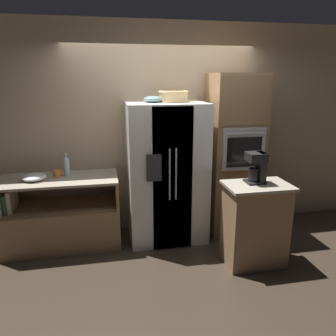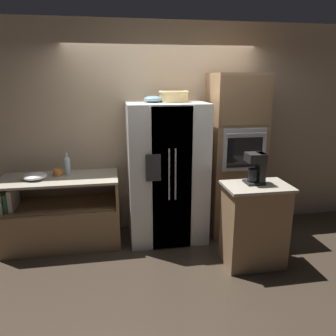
{
  "view_description": "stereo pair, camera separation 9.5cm",
  "coord_description": "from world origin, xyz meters",
  "px_view_note": "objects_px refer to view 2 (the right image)",
  "views": [
    {
      "loc": [
        -0.77,
        -3.95,
        2.09
      ],
      "look_at": [
        0.0,
        -0.04,
        0.99
      ],
      "focal_mm": 35.0,
      "sensor_mm": 36.0,
      "label": 1
    },
    {
      "loc": [
        -0.68,
        -3.97,
        2.09
      ],
      "look_at": [
        0.0,
        -0.04,
        0.99
      ],
      "focal_mm": 35.0,
      "sensor_mm": 36.0,
      "label": 2
    }
  ],
  "objects_px": {
    "fruit_bowl": "(153,99)",
    "mug": "(58,172)",
    "wicker_basket": "(174,96)",
    "refrigerator": "(167,173)",
    "mixing_bowl": "(35,176)",
    "bottle_tall": "(67,165)",
    "wall_oven": "(234,155)",
    "coffee_maker": "(257,167)"
  },
  "relations": [
    {
      "from": "mixing_bowl",
      "to": "coffee_maker",
      "type": "bearing_deg",
      "value": -17.42
    },
    {
      "from": "refrigerator",
      "to": "wicker_basket",
      "type": "xyz_separation_m",
      "value": [
        0.1,
        0.06,
        0.97
      ]
    },
    {
      "from": "mug",
      "to": "mixing_bowl",
      "type": "bearing_deg",
      "value": -157.63
    },
    {
      "from": "refrigerator",
      "to": "mixing_bowl",
      "type": "height_order",
      "value": "refrigerator"
    },
    {
      "from": "bottle_tall",
      "to": "mug",
      "type": "relative_size",
      "value": 2.13
    },
    {
      "from": "refrigerator",
      "to": "mixing_bowl",
      "type": "distance_m",
      "value": 1.63
    },
    {
      "from": "mug",
      "to": "coffee_maker",
      "type": "bearing_deg",
      "value": -21.59
    },
    {
      "from": "mixing_bowl",
      "to": "coffee_maker",
      "type": "xyz_separation_m",
      "value": [
        2.5,
        -0.78,
        0.21
      ]
    },
    {
      "from": "refrigerator",
      "to": "bottle_tall",
      "type": "relative_size",
      "value": 6.3
    },
    {
      "from": "mixing_bowl",
      "to": "refrigerator",
      "type": "bearing_deg",
      "value": -0.32
    },
    {
      "from": "wall_oven",
      "to": "bottle_tall",
      "type": "xyz_separation_m",
      "value": [
        -2.19,
        0.09,
        -0.06
      ]
    },
    {
      "from": "wicker_basket",
      "to": "fruit_bowl",
      "type": "height_order",
      "value": "wicker_basket"
    },
    {
      "from": "fruit_bowl",
      "to": "coffee_maker",
      "type": "relative_size",
      "value": 0.67
    },
    {
      "from": "wall_oven",
      "to": "mixing_bowl",
      "type": "distance_m",
      "value": 2.57
    },
    {
      "from": "refrigerator",
      "to": "fruit_bowl",
      "type": "bearing_deg",
      "value": 167.74
    },
    {
      "from": "wicker_basket",
      "to": "mixing_bowl",
      "type": "height_order",
      "value": "wicker_basket"
    },
    {
      "from": "refrigerator",
      "to": "wall_oven",
      "type": "height_order",
      "value": "wall_oven"
    },
    {
      "from": "refrigerator",
      "to": "wicker_basket",
      "type": "distance_m",
      "value": 0.98
    },
    {
      "from": "fruit_bowl",
      "to": "coffee_maker",
      "type": "bearing_deg",
      "value": -38.06
    },
    {
      "from": "fruit_bowl",
      "to": "mug",
      "type": "bearing_deg",
      "value": 176.34
    },
    {
      "from": "mug",
      "to": "coffee_maker",
      "type": "xyz_separation_m",
      "value": [
        2.24,
        -0.89,
        0.21
      ]
    },
    {
      "from": "refrigerator",
      "to": "wall_oven",
      "type": "distance_m",
      "value": 0.95
    },
    {
      "from": "mug",
      "to": "wall_oven",
      "type": "bearing_deg",
      "value": -1.32
    },
    {
      "from": "wall_oven",
      "to": "wicker_basket",
      "type": "relative_size",
      "value": 5.74
    },
    {
      "from": "wicker_basket",
      "to": "bottle_tall",
      "type": "bearing_deg",
      "value": 176.46
    },
    {
      "from": "fruit_bowl",
      "to": "mug",
      "type": "height_order",
      "value": "fruit_bowl"
    },
    {
      "from": "coffee_maker",
      "to": "mixing_bowl",
      "type": "bearing_deg",
      "value": 162.58
    },
    {
      "from": "wicker_basket",
      "to": "bottle_tall",
      "type": "distance_m",
      "value": 1.6
    },
    {
      "from": "mixing_bowl",
      "to": "mug",
      "type": "bearing_deg",
      "value": 22.37
    },
    {
      "from": "refrigerator",
      "to": "mixing_bowl",
      "type": "bearing_deg",
      "value": 179.68
    },
    {
      "from": "bottle_tall",
      "to": "mug",
      "type": "distance_m",
      "value": 0.15
    },
    {
      "from": "refrigerator",
      "to": "mug",
      "type": "height_order",
      "value": "refrigerator"
    },
    {
      "from": "mixing_bowl",
      "to": "bottle_tall",
      "type": "bearing_deg",
      "value": 20.37
    },
    {
      "from": "coffee_maker",
      "to": "bottle_tall",
      "type": "bearing_deg",
      "value": 156.58
    },
    {
      "from": "wall_oven",
      "to": "coffee_maker",
      "type": "distance_m",
      "value": 0.84
    },
    {
      "from": "mug",
      "to": "fruit_bowl",
      "type": "bearing_deg",
      "value": -3.66
    },
    {
      "from": "refrigerator",
      "to": "wicker_basket",
      "type": "relative_size",
      "value": 4.8
    },
    {
      "from": "refrigerator",
      "to": "fruit_bowl",
      "type": "height_order",
      "value": "fruit_bowl"
    },
    {
      "from": "wall_oven",
      "to": "bottle_tall",
      "type": "relative_size",
      "value": 7.54
    },
    {
      "from": "wicker_basket",
      "to": "coffee_maker",
      "type": "height_order",
      "value": "wicker_basket"
    },
    {
      "from": "refrigerator",
      "to": "fruit_bowl",
      "type": "distance_m",
      "value": 0.95
    },
    {
      "from": "fruit_bowl",
      "to": "mug",
      "type": "distance_m",
      "value": 1.51
    }
  ]
}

